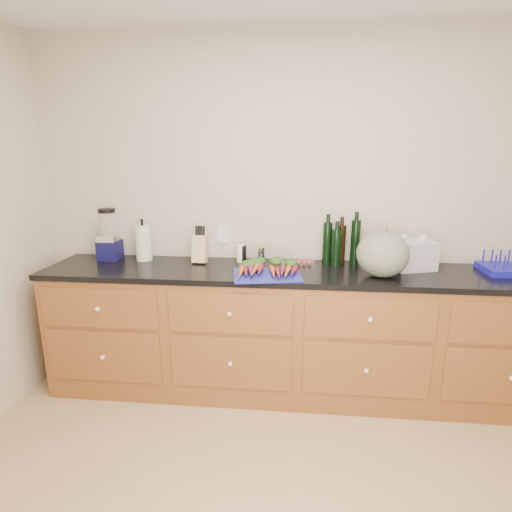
# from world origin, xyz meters

# --- Properties ---
(wall_back) EXTENTS (4.10, 0.05, 2.60)m
(wall_back) POSITION_xyz_m (0.00, 1.62, 1.30)
(wall_back) COLOR beige
(wall_back) RESTS_ON ground
(cabinets) EXTENTS (3.60, 0.64, 0.90)m
(cabinets) POSITION_xyz_m (0.00, 1.30, 0.45)
(cabinets) COLOR brown
(cabinets) RESTS_ON ground
(countertop) EXTENTS (3.64, 0.62, 0.04)m
(countertop) POSITION_xyz_m (0.00, 1.30, 0.92)
(countertop) COLOR black
(countertop) RESTS_ON cabinets
(cutting_board) EXTENTS (0.49, 0.41, 0.01)m
(cutting_board) POSITION_xyz_m (-0.22, 1.14, 0.95)
(cutting_board) COLOR #1D249F
(cutting_board) RESTS_ON countertop
(carrots) EXTENTS (0.42, 0.31, 0.06)m
(carrots) POSITION_xyz_m (-0.22, 1.19, 0.98)
(carrots) COLOR #CD5C18
(carrots) RESTS_ON cutting_board
(squash) EXTENTS (0.34, 0.34, 0.31)m
(squash) POSITION_xyz_m (0.54, 1.21, 1.09)
(squash) COLOR #596756
(squash) RESTS_ON countertop
(blender_appliance) EXTENTS (0.16, 0.16, 0.39)m
(blender_appliance) POSITION_xyz_m (-1.46, 1.46, 1.11)
(blender_appliance) COLOR #0E0E43
(blender_appliance) RESTS_ON countertop
(paper_towel) EXTENTS (0.12, 0.12, 0.27)m
(paper_towel) POSITION_xyz_m (-1.19, 1.46, 1.08)
(paper_towel) COLOR silver
(paper_towel) RESTS_ON countertop
(knife_block) EXTENTS (0.10, 0.10, 0.20)m
(knife_block) POSITION_xyz_m (-0.74, 1.44, 1.04)
(knife_block) COLOR tan
(knife_block) RESTS_ON countertop
(grinder_salt) EXTENTS (0.06, 0.06, 0.13)m
(grinder_salt) POSITION_xyz_m (-0.44, 1.48, 1.01)
(grinder_salt) COLOR white
(grinder_salt) RESTS_ON countertop
(grinder_pepper) EXTENTS (0.05, 0.05, 0.13)m
(grinder_pepper) POSITION_xyz_m (-0.42, 1.48, 1.00)
(grinder_pepper) COLOR black
(grinder_pepper) RESTS_ON countertop
(canister_chrome) EXTENTS (0.05, 0.05, 0.12)m
(canister_chrome) POSITION_xyz_m (-0.28, 1.48, 1.00)
(canister_chrome) COLOR white
(canister_chrome) RESTS_ON countertop
(tomato_box) EXTENTS (0.16, 0.13, 0.07)m
(tomato_box) POSITION_xyz_m (0.04, 1.47, 0.98)
(tomato_box) COLOR white
(tomato_box) RESTS_ON countertop
(bottles) EXTENTS (0.27, 0.14, 0.33)m
(bottles) POSITION_xyz_m (0.30, 1.51, 1.09)
(bottles) COLOR black
(bottles) RESTS_ON countertop
(grocery_bag) EXTENTS (0.33, 0.30, 0.21)m
(grocery_bag) POSITION_xyz_m (0.79, 1.42, 1.04)
(grocery_bag) COLOR silver
(grocery_bag) RESTS_ON countertop
(dish_rack) EXTENTS (0.36, 0.28, 0.14)m
(dish_rack) POSITION_xyz_m (1.44, 1.38, 0.98)
(dish_rack) COLOR #1414B2
(dish_rack) RESTS_ON countertop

